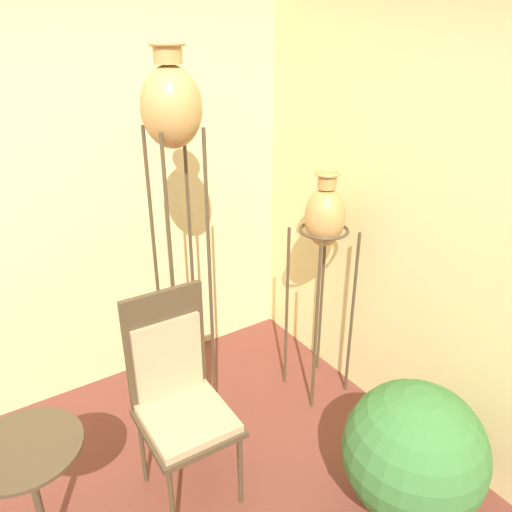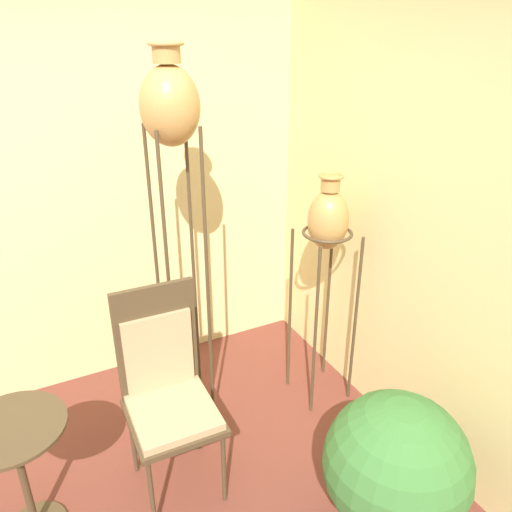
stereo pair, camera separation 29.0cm
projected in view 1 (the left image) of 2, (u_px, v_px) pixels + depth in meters
wall_back at (22, 204)px, 2.86m from camera, size 7.48×0.06×2.70m
wall_right at (485, 238)px, 2.41m from camera, size 0.06×7.48×2.70m
vase_stand_tall at (172, 120)px, 2.43m from camera, size 0.30×0.30×2.22m
vase_stand_medium at (324, 224)px, 2.98m from camera, size 0.32×0.32×1.52m
chair at (178, 390)px, 2.51m from camera, size 0.45×0.47×1.12m
side_table at (32, 477)px, 2.18m from camera, size 0.49×0.49×0.66m
potted_plant at (413, 455)px, 2.35m from camera, size 0.67×0.67×0.80m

